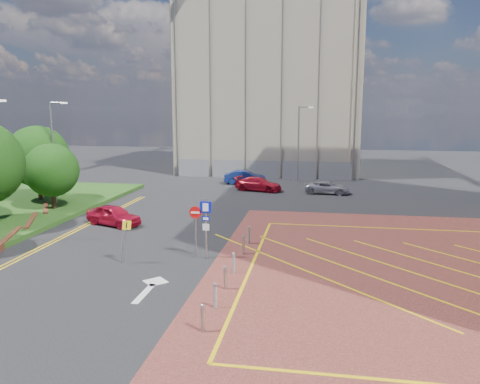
% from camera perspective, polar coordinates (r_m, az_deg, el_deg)
% --- Properties ---
extents(ground, '(140.00, 140.00, 0.00)m').
position_cam_1_polar(ground, '(23.92, -5.86, -8.75)').
color(ground, black).
rests_on(ground, ground).
extents(retaining_wall, '(6.06, 20.33, 0.40)m').
position_cam_1_polar(retaining_wall, '(30.72, -26.64, -5.14)').
color(retaining_wall, brown).
rests_on(retaining_wall, ground).
extents(tree_c, '(4.00, 4.00, 4.90)m').
position_cam_1_polar(tree_c, '(37.63, -21.98, 2.48)').
color(tree_c, '#3D2B1C').
rests_on(tree_c, grass_bed).
extents(tree_d, '(5.00, 5.00, 6.08)m').
position_cam_1_polar(tree_d, '(41.68, -23.43, 3.99)').
color(tree_d, '#3D2B1C').
rests_on(tree_d, grass_bed).
extents(lamp_left_far, '(1.53, 0.16, 8.00)m').
position_cam_1_polar(lamp_left_far, '(39.66, -21.76, 4.99)').
color(lamp_left_far, '#9EA0A8').
rests_on(lamp_left_far, grass_bed).
extents(lamp_back, '(1.53, 0.16, 8.00)m').
position_cam_1_polar(lamp_back, '(49.96, 7.22, 6.19)').
color(lamp_back, '#9EA0A8').
rests_on(lamp_back, ground).
extents(sign_cluster, '(1.17, 0.12, 3.20)m').
position_cam_1_polar(sign_cluster, '(24.21, -4.65, -3.67)').
color(sign_cluster, '#9EA0A8').
rests_on(sign_cluster, ground).
extents(warning_sign, '(0.60, 0.39, 2.25)m').
position_cam_1_polar(warning_sign, '(24.18, -13.88, -5.25)').
color(warning_sign, '#9EA0A8').
rests_on(warning_sign, ground).
extents(bollard_row, '(0.14, 11.14, 0.90)m').
position_cam_1_polar(bollard_row, '(21.73, -1.13, -9.35)').
color(bollard_row, '#9EA0A8').
rests_on(bollard_row, forecourt).
extents(construction_building, '(21.20, 19.20, 22.00)m').
position_cam_1_polar(construction_building, '(62.19, 3.98, 13.12)').
color(construction_building, '#A99D8A').
rests_on(construction_building, ground).
extents(construction_fence, '(21.60, 0.06, 2.00)m').
position_cam_1_polar(construction_fence, '(52.48, 3.87, 2.74)').
color(construction_fence, gray).
rests_on(construction_fence, ground).
extents(car_red_left, '(4.29, 2.95, 1.36)m').
position_cam_1_polar(car_red_left, '(32.48, -15.15, -2.75)').
color(car_red_left, '#AC0E2B').
rests_on(car_red_left, ground).
extents(car_blue_back, '(4.37, 1.79, 1.41)m').
position_cam_1_polar(car_blue_back, '(48.48, 0.61, 1.80)').
color(car_blue_back, navy).
rests_on(car_blue_back, ground).
extents(car_red_back, '(4.81, 2.89, 1.30)m').
position_cam_1_polar(car_red_back, '(44.49, 2.26, 0.98)').
color(car_red_back, '#AD0E22').
rests_on(car_red_back, ground).
extents(car_silver_back, '(4.24, 2.26, 1.14)m').
position_cam_1_polar(car_silver_back, '(43.74, 10.59, 0.54)').
color(car_silver_back, '#AFAFB6').
rests_on(car_silver_back, ground).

